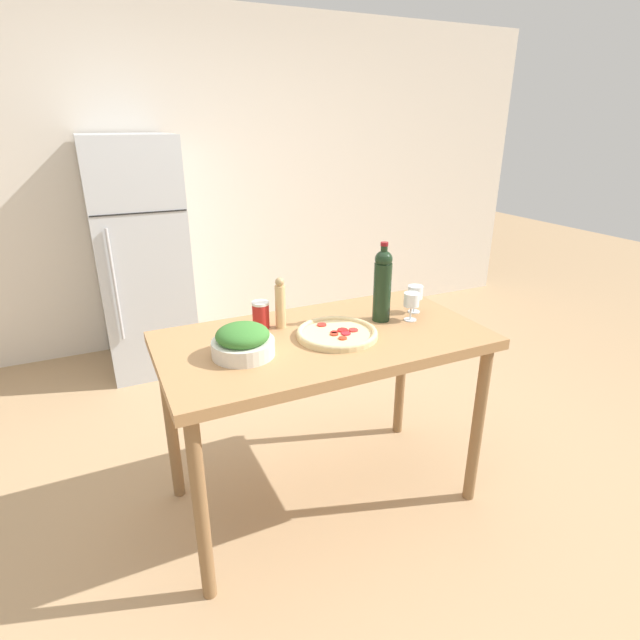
# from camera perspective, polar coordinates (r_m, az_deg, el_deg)

# --- Properties ---
(ground_plane) EXTENTS (14.00, 14.00, 0.00)m
(ground_plane) POSITION_cam_1_polar(r_m,az_deg,el_deg) (2.69, 0.37, -19.35)
(ground_plane) COLOR tan
(wall_back) EXTENTS (6.40, 0.06, 2.60)m
(wall_back) POSITION_cam_1_polar(r_m,az_deg,el_deg) (4.31, -13.74, 14.92)
(wall_back) COLOR silver
(wall_back) RESTS_ON ground_plane
(refrigerator) EXTENTS (0.61, 0.74, 1.69)m
(refrigerator) POSITION_cam_1_polar(r_m,az_deg,el_deg) (3.91, -19.83, 6.81)
(refrigerator) COLOR #B7BCC1
(refrigerator) RESTS_ON ground_plane
(prep_counter) EXTENTS (1.44, 0.77, 0.89)m
(prep_counter) POSITION_cam_1_polar(r_m,az_deg,el_deg) (2.25, 0.42, -4.05)
(prep_counter) COLOR #A87A4C
(prep_counter) RESTS_ON ground_plane
(wine_bottle) EXTENTS (0.08, 0.08, 0.38)m
(wine_bottle) POSITION_cam_1_polar(r_m,az_deg,el_deg) (2.34, 7.15, 4.10)
(wine_bottle) COLOR black
(wine_bottle) RESTS_ON prep_counter
(wine_glass_near) EXTENTS (0.07, 0.07, 0.14)m
(wine_glass_near) POSITION_cam_1_polar(r_m,az_deg,el_deg) (2.39, 10.40, 2.15)
(wine_glass_near) COLOR silver
(wine_glass_near) RESTS_ON prep_counter
(wine_glass_far) EXTENTS (0.07, 0.07, 0.14)m
(wine_glass_far) POSITION_cam_1_polar(r_m,az_deg,el_deg) (2.49, 10.82, 2.98)
(wine_glass_far) COLOR silver
(wine_glass_far) RESTS_ON prep_counter
(pepper_mill) EXTENTS (0.05, 0.05, 0.24)m
(pepper_mill) POSITION_cam_1_polar(r_m,az_deg,el_deg) (2.26, -4.56, 1.86)
(pepper_mill) COLOR tan
(pepper_mill) RESTS_ON prep_counter
(salad_bowl) EXTENTS (0.25, 0.25, 0.13)m
(salad_bowl) POSITION_cam_1_polar(r_m,az_deg,el_deg) (2.03, -8.80, -2.44)
(salad_bowl) COLOR silver
(salad_bowl) RESTS_ON prep_counter
(homemade_pizza) EXTENTS (0.36, 0.36, 0.03)m
(homemade_pizza) POSITION_cam_1_polar(r_m,az_deg,el_deg) (2.20, 1.95, -1.52)
(homemade_pizza) COLOR #DBC189
(homemade_pizza) RESTS_ON prep_counter
(salt_canister) EXTENTS (0.08, 0.08, 0.13)m
(salt_canister) POSITION_cam_1_polar(r_m,az_deg,el_deg) (2.29, -6.78, 0.59)
(salt_canister) COLOR #B2231E
(salt_canister) RESTS_ON prep_counter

